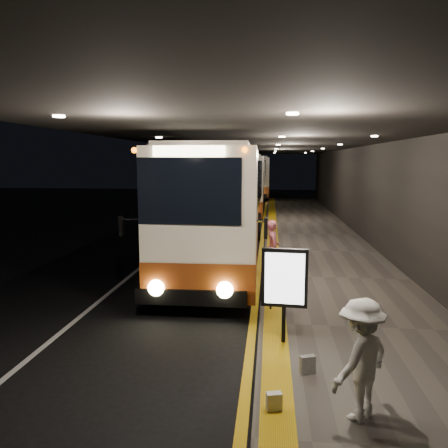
{
  "coord_description": "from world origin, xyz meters",
  "views": [
    {
      "loc": [
        2.7,
        -12.46,
        3.71
      ],
      "look_at": [
        1.23,
        1.37,
        1.7
      ],
      "focal_mm": 35.0,
      "sensor_mm": 36.0,
      "label": 1
    }
  ],
  "objects_px": {
    "passenger_waiting_white": "(361,359)",
    "stanchion_post": "(271,286)",
    "info_sign": "(284,280)",
    "bag_polka": "(307,365)",
    "bag_plain": "(274,402)",
    "coach_third": "(255,178)",
    "passenger_boarding": "(273,248)",
    "coach_second": "(245,186)",
    "coach_main": "(221,209)"
  },
  "relations": [
    {
      "from": "coach_second",
      "to": "bag_plain",
      "type": "bearing_deg",
      "value": -86.23
    },
    {
      "from": "coach_main",
      "to": "passenger_boarding",
      "type": "bearing_deg",
      "value": -53.73
    },
    {
      "from": "bag_polka",
      "to": "info_sign",
      "type": "height_order",
      "value": "info_sign"
    },
    {
      "from": "bag_polka",
      "to": "bag_plain",
      "type": "xyz_separation_m",
      "value": [
        -0.57,
        -1.18,
        -0.02
      ]
    },
    {
      "from": "bag_plain",
      "to": "coach_third",
      "type": "bearing_deg",
      "value": 92.46
    },
    {
      "from": "coach_main",
      "to": "passenger_waiting_white",
      "type": "height_order",
      "value": "coach_main"
    },
    {
      "from": "coach_third",
      "to": "bag_plain",
      "type": "distance_m",
      "value": 39.99
    },
    {
      "from": "coach_second",
      "to": "coach_main",
      "type": "bearing_deg",
      "value": -90.49
    },
    {
      "from": "coach_main",
      "to": "info_sign",
      "type": "height_order",
      "value": "coach_main"
    },
    {
      "from": "coach_second",
      "to": "passenger_boarding",
      "type": "distance_m",
      "value": 17.88
    },
    {
      "from": "coach_main",
      "to": "stanchion_post",
      "type": "bearing_deg",
      "value": -73.61
    },
    {
      "from": "coach_main",
      "to": "passenger_waiting_white",
      "type": "bearing_deg",
      "value": -74.54
    },
    {
      "from": "coach_third",
      "to": "bag_plain",
      "type": "xyz_separation_m",
      "value": [
        1.72,
        -39.92,
        -1.66
      ]
    },
    {
      "from": "passenger_waiting_white",
      "to": "coach_main",
      "type": "bearing_deg",
      "value": -118.96
    },
    {
      "from": "stanchion_post",
      "to": "info_sign",
      "type": "bearing_deg",
      "value": -82.62
    },
    {
      "from": "stanchion_post",
      "to": "passenger_boarding",
      "type": "bearing_deg",
      "value": 89.13
    },
    {
      "from": "coach_third",
      "to": "passenger_boarding",
      "type": "xyz_separation_m",
      "value": [
        1.72,
        -32.27,
        -0.92
      ]
    },
    {
      "from": "coach_second",
      "to": "bag_plain",
      "type": "relative_size",
      "value": 46.89
    },
    {
      "from": "passenger_waiting_white",
      "to": "coach_third",
      "type": "bearing_deg",
      "value": -131.67
    },
    {
      "from": "passenger_waiting_white",
      "to": "stanchion_post",
      "type": "xyz_separation_m",
      "value": [
        -1.23,
        4.38,
        -0.27
      ]
    },
    {
      "from": "coach_third",
      "to": "stanchion_post",
      "type": "bearing_deg",
      "value": -88.82
    },
    {
      "from": "coach_third",
      "to": "stanchion_post",
      "type": "relative_size",
      "value": 11.05
    },
    {
      "from": "passenger_waiting_white",
      "to": "bag_polka",
      "type": "bearing_deg",
      "value": -109.27
    },
    {
      "from": "passenger_boarding",
      "to": "coach_third",
      "type": "bearing_deg",
      "value": -4.72
    },
    {
      "from": "passenger_boarding",
      "to": "passenger_waiting_white",
      "type": "relative_size",
      "value": 1.01
    },
    {
      "from": "bag_plain",
      "to": "bag_polka",
      "type": "bearing_deg",
      "value": 64.22
    },
    {
      "from": "bag_polka",
      "to": "info_sign",
      "type": "xyz_separation_m",
      "value": [
        -0.37,
        1.24,
        1.12
      ]
    },
    {
      "from": "bag_polka",
      "to": "stanchion_post",
      "type": "bearing_deg",
      "value": 101.06
    },
    {
      "from": "passenger_boarding",
      "to": "bag_plain",
      "type": "xyz_separation_m",
      "value": [
        0.0,
        -7.65,
        -0.73
      ]
    },
    {
      "from": "coach_second",
      "to": "bag_plain",
      "type": "distance_m",
      "value": 25.53
    },
    {
      "from": "bag_plain",
      "to": "passenger_boarding",
      "type": "bearing_deg",
      "value": 90.0
    },
    {
      "from": "coach_main",
      "to": "info_sign",
      "type": "xyz_separation_m",
      "value": [
        2.1,
        -7.69,
        -0.52
      ]
    },
    {
      "from": "coach_second",
      "to": "bag_plain",
      "type": "xyz_separation_m",
      "value": [
        1.91,
        -25.41,
        -1.64
      ]
    },
    {
      "from": "passenger_boarding",
      "to": "coach_main",
      "type": "bearing_deg",
      "value": 29.89
    },
    {
      "from": "coach_main",
      "to": "coach_third",
      "type": "xyz_separation_m",
      "value": [
        0.18,
        29.81,
        -0.0
      ]
    },
    {
      "from": "passenger_waiting_white",
      "to": "bag_plain",
      "type": "xyz_separation_m",
      "value": [
        -1.18,
        0.03,
        -0.72
      ]
    },
    {
      "from": "passenger_boarding",
      "to": "info_sign",
      "type": "xyz_separation_m",
      "value": [
        0.2,
        -5.23,
        0.41
      ]
    },
    {
      "from": "info_sign",
      "to": "stanchion_post",
      "type": "distance_m",
      "value": 2.07
    },
    {
      "from": "coach_second",
      "to": "stanchion_post",
      "type": "height_order",
      "value": "coach_second"
    },
    {
      "from": "passenger_boarding",
      "to": "stanchion_post",
      "type": "bearing_deg",
      "value": 171.37
    },
    {
      "from": "coach_second",
      "to": "passenger_waiting_white",
      "type": "xyz_separation_m",
      "value": [
        3.08,
        -25.44,
        -0.91
      ]
    },
    {
      "from": "coach_third",
      "to": "coach_second",
      "type": "bearing_deg",
      "value": -92.25
    },
    {
      "from": "info_sign",
      "to": "bag_polka",
      "type": "bearing_deg",
      "value": -68.99
    },
    {
      "from": "info_sign",
      "to": "bag_plain",
      "type": "bearing_deg",
      "value": -90.31
    },
    {
      "from": "bag_polka",
      "to": "bag_plain",
      "type": "height_order",
      "value": "bag_polka"
    },
    {
      "from": "coach_second",
      "to": "coach_third",
      "type": "height_order",
      "value": "coach_third"
    },
    {
      "from": "info_sign",
      "to": "coach_third",
      "type": "bearing_deg",
      "value": 97.34
    },
    {
      "from": "passenger_waiting_white",
      "to": "info_sign",
      "type": "xyz_separation_m",
      "value": [
        -0.98,
        2.45,
        0.42
      ]
    },
    {
      "from": "coach_main",
      "to": "passenger_boarding",
      "type": "relative_size",
      "value": 7.53
    },
    {
      "from": "info_sign",
      "to": "passenger_waiting_white",
      "type": "bearing_deg",
      "value": -63.9
    }
  ]
}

